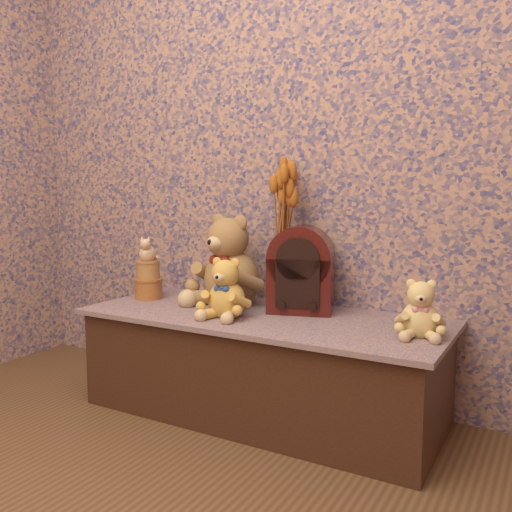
{
  "coord_description": "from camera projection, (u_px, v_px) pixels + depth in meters",
  "views": [
    {
      "loc": [
        1.03,
        -0.67,
        0.91
      ],
      "look_at": [
        0.0,
        1.16,
        0.65
      ],
      "focal_mm": 38.4,
      "sensor_mm": 36.0,
      "label": 1
    }
  ],
  "objects": [
    {
      "name": "display_shelf",
      "position": [
        262.0,
        364.0,
        2.21
      ],
      "size": [
        1.46,
        0.61,
        0.41
      ],
      "primitive_type": "cube",
      "color": "#35456D",
      "rests_on": "ground"
    },
    {
      "name": "teddy_medium",
      "position": [
        227.0,
        285.0,
        2.13
      ],
      "size": [
        0.21,
        0.25,
        0.25
      ],
      "primitive_type": null,
      "rotation": [
        0.0,
        0.0,
        0.06
      ],
      "color": "#B99134",
      "rests_on": "display_shelf"
    },
    {
      "name": "ceramic_vase",
      "position": [
        285.0,
        287.0,
        2.28
      ],
      "size": [
        0.12,
        0.12,
        0.18
      ],
      "primitive_type": "cylinder",
      "rotation": [
        0.0,
        0.0,
        -0.06
      ],
      "color": "tan",
      "rests_on": "display_shelf"
    },
    {
      "name": "biscuit_tin_lower",
      "position": [
        148.0,
        289.0,
        2.49
      ],
      "size": [
        0.16,
        0.16,
        0.09
      ],
      "primitive_type": "cylinder",
      "rotation": [
        0.0,
        0.0,
        0.28
      ],
      "color": "#B89036",
      "rests_on": "display_shelf"
    },
    {
      "name": "teddy_small",
      "position": [
        420.0,
        306.0,
        1.85
      ],
      "size": [
        0.21,
        0.23,
        0.21
      ],
      "primitive_type": null,
      "rotation": [
        0.0,
        0.0,
        0.24
      ],
      "color": "#DABD67",
      "rests_on": "display_shelf"
    },
    {
      "name": "teddy_large",
      "position": [
        231.0,
        256.0,
        2.37
      ],
      "size": [
        0.41,
        0.46,
        0.42
      ],
      "primitive_type": null,
      "rotation": [
        0.0,
        0.0,
        -0.21
      ],
      "color": "olive",
      "rests_on": "display_shelf"
    },
    {
      "name": "dried_stalks",
      "position": [
        285.0,
        217.0,
        2.24
      ],
      "size": [
        0.22,
        0.22,
        0.4
      ],
      "primitive_type": null,
      "rotation": [
        0.0,
        0.0,
        -0.03
      ],
      "color": "#B05B1C",
      "rests_on": "ceramic_vase"
    },
    {
      "name": "biscuit_tin_upper",
      "position": [
        148.0,
        270.0,
        2.48
      ],
      "size": [
        0.13,
        0.13,
        0.08
      ],
      "primitive_type": "cylinder",
      "rotation": [
        0.0,
        0.0,
        0.31
      ],
      "color": "#D8B35E",
      "rests_on": "biscuit_tin_lower"
    },
    {
      "name": "cathedral_radio",
      "position": [
        301.0,
        269.0,
        2.21
      ],
      "size": [
        0.3,
        0.25,
        0.35
      ],
      "primitive_type": null,
      "rotation": [
        0.0,
        0.0,
        0.29
      ],
      "color": "#3A0F0A",
      "rests_on": "display_shelf"
    },
    {
      "name": "cat_figurine",
      "position": [
        148.0,
        248.0,
        2.47
      ],
      "size": [
        0.11,
        0.12,
        0.12
      ],
      "primitive_type": null,
      "rotation": [
        0.0,
        0.0,
        0.39
      ],
      "color": "silver",
      "rests_on": "biscuit_tin_upper"
    }
  ]
}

